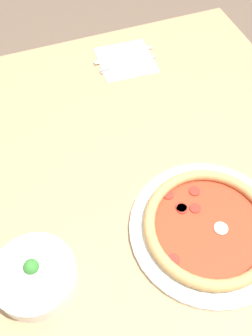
% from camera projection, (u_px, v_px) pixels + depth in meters
% --- Properties ---
extents(ground_plane, '(8.00, 8.00, 0.00)m').
position_uv_depth(ground_plane, '(151.00, 287.00, 1.54)').
color(ground_plane, brown).
extents(dining_table, '(1.28, 0.98, 0.77)m').
position_uv_depth(dining_table, '(165.00, 208.00, 0.99)').
color(dining_table, tan).
rests_on(dining_table, ground_plane).
extents(pizza, '(0.36, 0.36, 0.04)m').
position_uv_depth(pizza, '(209.00, 227.00, 0.83)').
color(pizza, white).
rests_on(pizza, dining_table).
extents(bowl, '(0.17, 0.17, 0.07)m').
position_uv_depth(bowl, '(34.00, 275.00, 0.76)').
color(bowl, white).
rests_on(bowl, dining_table).
extents(napkin, '(0.18, 0.18, 0.00)m').
position_uv_depth(napkin, '(126.00, 60.00, 1.18)').
color(napkin, white).
rests_on(napkin, dining_table).
extents(fork, '(0.02, 0.18, 0.00)m').
position_uv_depth(fork, '(129.00, 64.00, 1.17)').
color(fork, silver).
rests_on(fork, napkin).
extents(knife, '(0.02, 0.20, 0.01)m').
position_uv_depth(knife, '(126.00, 54.00, 1.20)').
color(knife, silver).
rests_on(knife, napkin).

